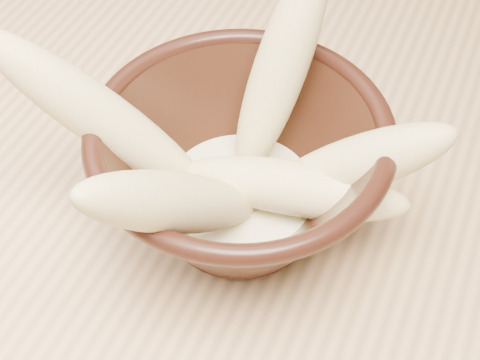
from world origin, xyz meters
name	(u,v)px	position (x,y,z in m)	size (l,w,h in m)	color
table	(47,140)	(0.00, 0.00, 0.67)	(1.20, 0.80, 0.75)	tan
bowl	(240,171)	(0.23, -0.07, 0.81)	(0.19, 0.19, 0.10)	black
milk_puddle	(240,196)	(0.23, -0.07, 0.78)	(0.11, 0.11, 0.01)	beige
banana_upright	(281,67)	(0.24, -0.01, 0.86)	(0.04, 0.04, 0.16)	#CFB67A
banana_left	(102,119)	(0.15, -0.10, 0.85)	(0.04, 0.04, 0.18)	#CFB67A
banana_right	(354,165)	(0.30, -0.05, 0.83)	(0.04, 0.04, 0.13)	#CFB67A
banana_across	(293,188)	(0.27, -0.07, 0.81)	(0.04, 0.04, 0.15)	#CFB67A
banana_front	(177,203)	(0.22, -0.13, 0.85)	(0.04, 0.04, 0.16)	#CFB67A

